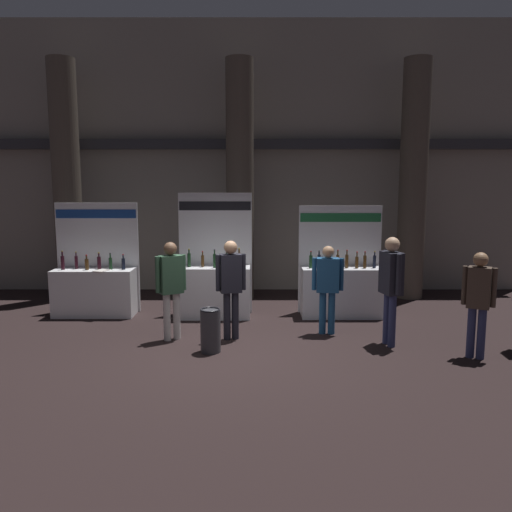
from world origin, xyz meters
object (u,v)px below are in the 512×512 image
at_px(exhibitor_booth_2, 341,287).
at_px(visitor_7, 327,282).
at_px(exhibitor_booth_0, 95,287).
at_px(visitor_6, 231,282).
at_px(visitor_2, 171,282).
at_px(trash_bin, 210,330).
at_px(visitor_5, 391,280).
at_px(exhibitor_booth_1, 215,286).
at_px(visitor_4, 478,297).

xyz_separation_m(exhibitor_booth_2, visitor_7, (-0.46, -1.27, 0.36)).
xyz_separation_m(exhibitor_booth_0, visitor_6, (2.89, -1.67, 0.44)).
bearing_deg(visitor_2, trash_bin, 106.74).
bearing_deg(visitor_5, exhibitor_booth_1, 46.42).
bearing_deg(exhibitor_booth_0, exhibitor_booth_1, -2.79).
height_order(exhibitor_booth_2, visitor_6, exhibitor_booth_2).
distance_m(exhibitor_booth_1, exhibitor_booth_2, 2.58).
height_order(exhibitor_booth_1, visitor_7, exhibitor_booth_1).
height_order(exhibitor_booth_1, visitor_2, exhibitor_booth_1).
bearing_deg(exhibitor_booth_1, exhibitor_booth_2, 1.04).
xyz_separation_m(trash_bin, visitor_5, (2.97, 0.35, 0.76)).
bearing_deg(trash_bin, visitor_2, 137.89).
distance_m(trash_bin, visitor_2, 1.19).
bearing_deg(exhibitor_booth_2, visitor_6, -143.76).
relative_size(trash_bin, visitor_4, 0.43).
bearing_deg(visitor_7, visitor_2, -167.47).
bearing_deg(exhibitor_booth_1, visitor_7, -29.98).
height_order(exhibitor_booth_0, visitor_2, exhibitor_booth_0).
distance_m(exhibitor_booth_2, trash_bin, 3.37).
xyz_separation_m(exhibitor_booth_0, trash_bin, (2.59, -2.35, -0.23)).
bearing_deg(trash_bin, exhibitor_booth_0, 137.70).
xyz_separation_m(exhibitor_booth_1, visitor_4, (4.25, -2.53, 0.35)).
xyz_separation_m(visitor_6, visitor_7, (1.71, 0.33, -0.07)).
bearing_deg(exhibitor_booth_2, visitor_5, -75.73).
bearing_deg(visitor_2, visitor_5, 144.09).
xyz_separation_m(trash_bin, visitor_6, (0.30, 0.69, 0.67)).
bearing_deg(visitor_2, exhibitor_booth_1, -142.69).
height_order(exhibitor_booth_0, visitor_4, exhibitor_booth_0).
height_order(exhibitor_booth_1, trash_bin, exhibitor_booth_1).
bearing_deg(visitor_5, visitor_2, 73.15).
bearing_deg(exhibitor_booth_0, visitor_5, -19.83).
bearing_deg(trash_bin, visitor_7, 26.65).
xyz_separation_m(visitor_5, visitor_6, (-2.67, 0.33, -0.09)).
xyz_separation_m(exhibitor_booth_1, trash_bin, (0.11, -2.23, -0.27)).
distance_m(exhibitor_booth_2, visitor_2, 3.62).
bearing_deg(visitor_7, exhibitor_booth_2, 75.22).
bearing_deg(trash_bin, visitor_4, -4.04).
bearing_deg(visitor_5, visitor_4, -130.77).
bearing_deg(trash_bin, exhibitor_booth_1, 92.75).
xyz_separation_m(exhibitor_booth_1, exhibitor_booth_2, (2.58, 0.05, -0.04)).
height_order(exhibitor_booth_1, visitor_5, exhibitor_booth_1).
bearing_deg(exhibitor_booth_2, exhibitor_booth_0, 179.17).
bearing_deg(exhibitor_booth_0, visitor_4, -21.47).
distance_m(visitor_5, visitor_6, 2.69).
xyz_separation_m(exhibitor_booth_0, exhibitor_booth_2, (5.06, -0.07, 0.01)).
relative_size(exhibitor_booth_1, visitor_5, 1.37).
bearing_deg(visitor_5, exhibitor_booth_0, 58.07).
bearing_deg(visitor_7, visitor_6, -164.05).
xyz_separation_m(visitor_2, visitor_4, (4.87, -0.95, -0.04)).
bearing_deg(visitor_2, exhibitor_booth_0, -73.53).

